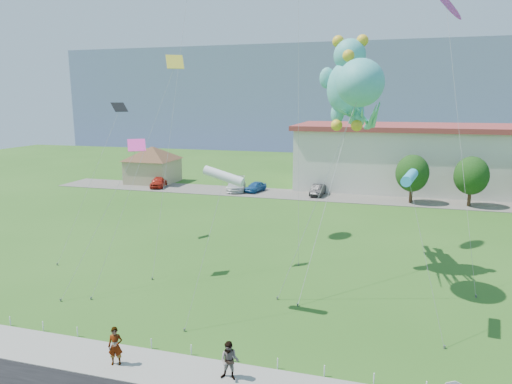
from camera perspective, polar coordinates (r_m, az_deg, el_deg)
ground at (r=22.79m, az=-4.27°, el=-18.37°), size 160.00×160.00×0.00m
sidewalk at (r=20.59m, az=-7.08°, el=-21.83°), size 80.00×2.50×0.10m
parking_strip at (r=55.15m, az=8.26°, el=-0.51°), size 70.00×6.00×0.06m
hill_ridge at (r=138.72m, az=13.21°, el=11.61°), size 160.00×50.00×25.00m
pavilion at (r=64.97m, az=-12.79°, el=3.80°), size 9.20×9.20×5.00m
rope_fence at (r=21.62m, az=-5.52°, el=-19.41°), size 26.05×0.05×0.50m
tree_near at (r=53.23m, az=18.95°, el=2.23°), size 3.60×3.60×5.47m
tree_mid at (r=53.91m, az=25.32°, el=1.86°), size 3.60×3.60×5.47m
pedestrian_left at (r=21.50m, az=-17.17°, el=-17.92°), size 0.72×0.58×1.71m
pedestrian_right at (r=19.78m, az=-3.33°, el=-20.30°), size 0.82×0.65×1.64m
parked_car_red at (r=61.40m, az=-12.05°, el=1.27°), size 2.60×4.45×1.42m
parked_car_white at (r=57.79m, az=-2.48°, el=0.95°), size 3.34×5.67×1.54m
parked_car_blue at (r=57.00m, az=-0.07°, el=0.67°), size 2.36×3.94×1.26m
parked_car_black at (r=55.31m, az=7.74°, el=0.24°), size 1.55×3.94×1.28m
octopus_kite at (r=28.28m, az=13.00°, el=11.29°), size 5.38×10.30×13.60m
teddy_bear_kite at (r=30.48m, az=11.50°, el=13.46°), size 3.74×8.14×15.33m
small_kite_black at (r=38.22m, az=-17.44°, el=8.17°), size 1.52×8.34×11.19m
small_kite_pink at (r=29.79m, az=-15.54°, el=3.91°), size 2.92×6.10×8.94m
small_kite_yellow at (r=30.55m, az=-11.29°, el=12.47°), size 3.09×7.83×14.19m
small_kite_white at (r=23.87m, az=-4.10°, el=1.86°), size 1.39×4.21×7.85m
small_kite_purple at (r=36.21m, az=22.79°, el=20.40°), size 2.98×9.00×18.63m
small_kite_cyan at (r=22.99m, az=18.68°, el=1.60°), size 2.24×2.92×8.12m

